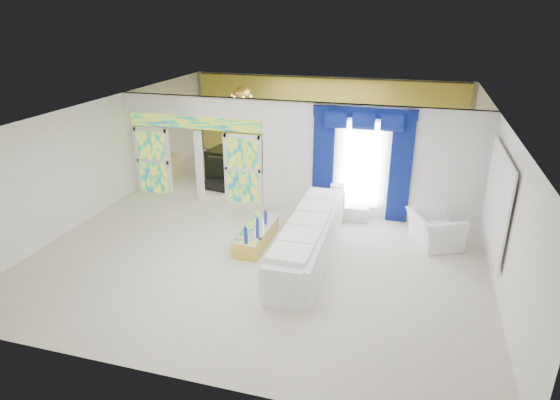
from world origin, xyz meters
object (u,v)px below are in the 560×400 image
(armchair, at_px, (435,229))
(grand_piano, at_px, (238,161))
(white_sofa, at_px, (309,240))
(coffee_table, at_px, (257,236))
(console_table, at_px, (347,213))

(armchair, bearing_deg, grand_piano, 35.69)
(white_sofa, relative_size, coffee_table, 2.42)
(white_sofa, relative_size, armchair, 3.62)
(white_sofa, xyz_separation_m, console_table, (0.52, 2.31, -0.23))
(grand_piano, bearing_deg, white_sofa, -44.64)
(coffee_table, relative_size, console_table, 1.62)
(white_sofa, distance_m, coffee_table, 1.40)
(white_sofa, relative_size, console_table, 3.93)
(white_sofa, distance_m, grand_piano, 6.16)
(white_sofa, height_order, grand_piano, grand_piano)
(coffee_table, relative_size, grand_piano, 0.95)
(armchair, bearing_deg, console_table, 43.20)
(console_table, height_order, armchair, armchair)
(coffee_table, bearing_deg, armchair, 15.42)
(coffee_table, height_order, armchair, armchair)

